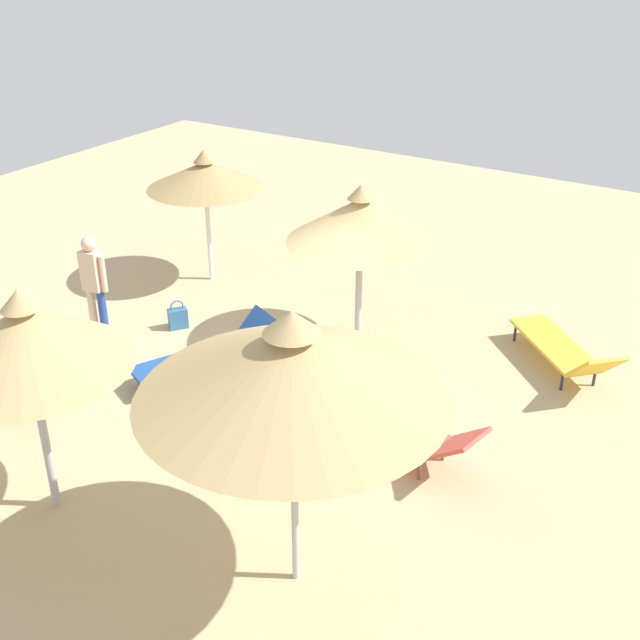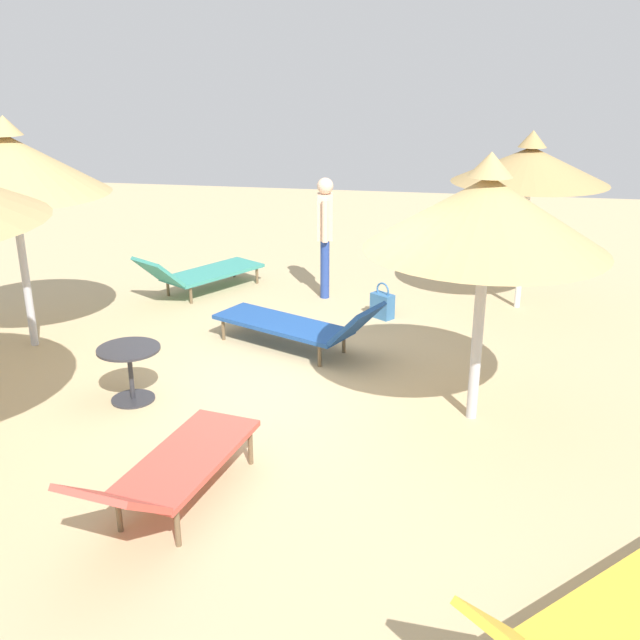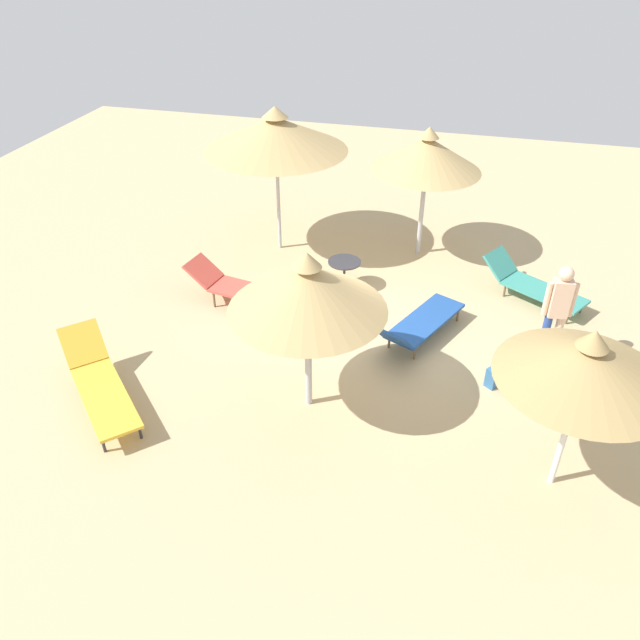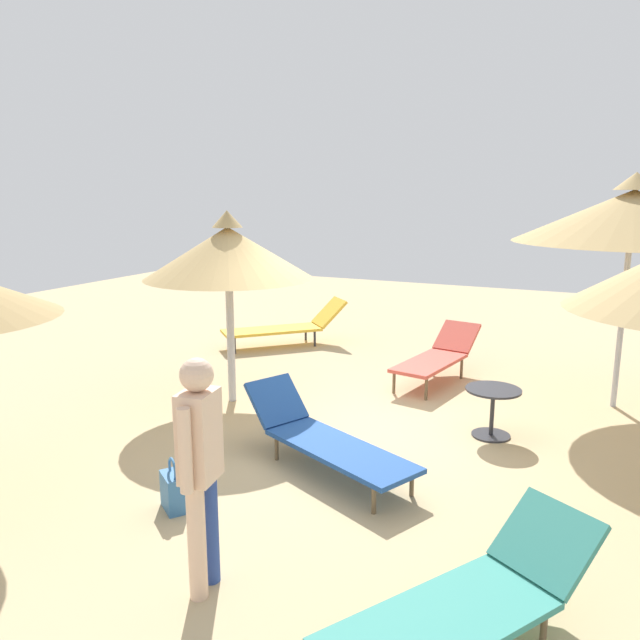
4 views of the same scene
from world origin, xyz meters
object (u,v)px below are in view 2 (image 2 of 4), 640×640
parasol_umbrella_back (487,214)px  handbag (382,305)px  lounge_chair_far_right (199,272)px  side_table_round (130,364)px  lounge_chair_near_right (169,469)px  lounge_chair_near_left (299,324)px  parasol_umbrella_edge (530,165)px  lounge_chair_center (621,614)px  parasol_umbrella_front (9,165)px  person_standing_back (325,229)px

parasol_umbrella_back → handbag: size_ratio=5.19×
lounge_chair_far_right → side_table_round: bearing=7.6°
lounge_chair_near_right → lounge_chair_near_left: bearing=174.9°
lounge_chair_far_right → parasol_umbrella_edge: bearing=92.4°
lounge_chair_near_left → lounge_chair_center: bearing=32.2°
lounge_chair_near_right → lounge_chair_center: size_ratio=0.99×
handbag → parasol_umbrella_back: bearing=22.9°
parasol_umbrella_back → side_table_round: 3.82m
parasol_umbrella_front → side_table_round: bearing=55.9°
lounge_chair_near_left → lounge_chair_center: size_ratio=1.07×
person_standing_back → side_table_round: person_standing_back is taller
parasol_umbrella_back → side_table_round: size_ratio=4.04×
parasol_umbrella_front → handbag: parasol_umbrella_front is taller
lounge_chair_center → parasol_umbrella_edge: bearing=-179.2°
parasol_umbrella_back → person_standing_back: parasol_umbrella_back is taller
parasol_umbrella_front → lounge_chair_near_right: 4.60m
lounge_chair_far_right → lounge_chair_near_left: 2.70m
parasol_umbrella_edge → lounge_chair_near_right: bearing=-28.4°
parasol_umbrella_back → lounge_chair_near_right: 3.51m
side_table_round → lounge_chair_far_right: bearing=-172.4°
parasol_umbrella_back → lounge_chair_near_right: size_ratio=1.27×
handbag → side_table_round: bearing=-37.9°
lounge_chair_far_right → parasol_umbrella_front: bearing=-30.3°
person_standing_back → lounge_chair_center: bearing=23.4°
lounge_chair_center → side_table_round: 5.07m
lounge_chair_far_right → person_standing_back: person_standing_back is taller
lounge_chair_near_left → lounge_chair_near_right: (3.44, -0.31, 0.06)m
lounge_chair_far_right → parasol_umbrella_back: bearing=49.8°
parasol_umbrella_front → handbag: size_ratio=5.50×
parasol_umbrella_back → person_standing_back: bearing=-149.6°
parasol_umbrella_back → person_standing_back: 4.23m
parasol_umbrella_back → lounge_chair_near_left: bearing=-124.4°
lounge_chair_far_right → handbag: size_ratio=4.06×
lounge_chair_far_right → side_table_round: 3.57m
lounge_chair_near_right → lounge_chair_far_right: bearing=-163.5°
parasol_umbrella_back → lounge_chair_center: parasol_umbrella_back is taller
parasol_umbrella_edge → side_table_round: parasol_umbrella_edge is taller
parasol_umbrella_front → lounge_chair_near_right: parasol_umbrella_front is taller
parasol_umbrella_front → parasol_umbrella_edge: (-2.50, 5.95, -0.20)m
lounge_chair_near_right → side_table_round: 2.14m
lounge_chair_near_right → lounge_chair_center: bearing=72.3°
lounge_chair_near_right → side_table_round: (-1.82, -1.12, -0.00)m
person_standing_back → handbag: person_standing_back is taller
parasol_umbrella_edge → lounge_chair_near_left: (2.12, -2.70, -1.65)m
parasol_umbrella_edge → person_standing_back: 2.93m
lounge_chair_near_right → side_table_round: size_ratio=3.18×
parasol_umbrella_front → person_standing_back: size_ratio=1.58×
handbag → side_table_round: (2.95, -2.30, 0.22)m
parasol_umbrella_edge → lounge_chair_near_right: size_ratio=1.20×
parasol_umbrella_edge → person_standing_back: parasol_umbrella_edge is taller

